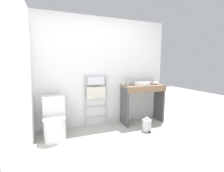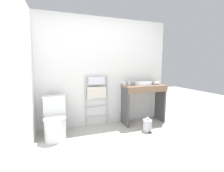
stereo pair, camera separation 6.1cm
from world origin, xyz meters
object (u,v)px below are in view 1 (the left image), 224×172
at_px(toilet, 55,121).
at_px(cup_near_wall, 124,83).
at_px(trash_bin, 147,125).
at_px(sink_basin, 142,83).
at_px(cup_near_edge, 128,83).
at_px(hair_dryer, 155,83).
at_px(towel_radiator, 96,91).

distance_m(toilet, cup_near_wall, 1.65).
distance_m(cup_near_wall, trash_bin, 1.03).
distance_m(sink_basin, trash_bin, 0.94).
bearing_deg(trash_bin, sink_basin, 71.97).
bearing_deg(sink_basin, cup_near_edge, 161.47).
bearing_deg(trash_bin, cup_near_edge, 105.00).
distance_m(hair_dryer, trash_bin, 1.03).
xyz_separation_m(towel_radiator, sink_basin, (1.05, -0.18, 0.15)).
bearing_deg(hair_dryer, trash_bin, -137.73).
height_order(cup_near_wall, cup_near_edge, cup_near_wall).
xyz_separation_m(towel_radiator, trash_bin, (0.90, -0.64, -0.65)).
relative_size(cup_near_edge, trash_bin, 0.31).
height_order(hair_dryer, trash_bin, hair_dryer).
relative_size(toilet, trash_bin, 2.62).
distance_m(sink_basin, cup_near_wall, 0.42).
distance_m(towel_radiator, sink_basin, 1.07).
relative_size(towel_radiator, cup_near_edge, 12.38).
distance_m(sink_basin, cup_near_edge, 0.32).
relative_size(hair_dryer, trash_bin, 0.62).
distance_m(toilet, trash_bin, 1.80).
relative_size(toilet, towel_radiator, 0.69).
distance_m(towel_radiator, hair_dryer, 1.40).
xyz_separation_m(sink_basin, cup_near_wall, (-0.41, 0.12, 0.00)).
xyz_separation_m(sink_basin, trash_bin, (-0.15, -0.47, -0.80)).
distance_m(sink_basin, hair_dryer, 0.34).
relative_size(cup_near_wall, cup_near_edge, 1.01).
height_order(towel_radiator, trash_bin, towel_radiator).
bearing_deg(towel_radiator, trash_bin, -35.61).
bearing_deg(cup_near_edge, toilet, -171.47).
relative_size(towel_radiator, trash_bin, 3.80).
height_order(toilet, hair_dryer, hair_dryer).
bearing_deg(cup_near_edge, trash_bin, -75.00).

